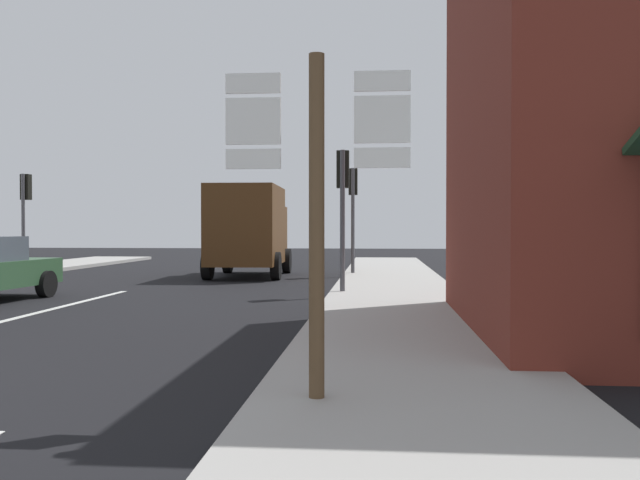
# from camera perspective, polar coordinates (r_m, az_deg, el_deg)

# --- Properties ---
(ground_plane) EXTENTS (80.00, 80.00, 0.00)m
(ground_plane) POSITION_cam_1_polar(r_m,az_deg,el_deg) (16.56, -18.71, -4.79)
(ground_plane) COLOR black
(sidewalk_right) EXTENTS (3.12, 44.00, 0.14)m
(sidewalk_right) POSITION_cam_1_polar(r_m,az_deg,el_deg) (13.19, 6.69, -5.90)
(sidewalk_right) COLOR #9E9B96
(sidewalk_right) RESTS_ON ground
(delivery_truck) EXTENTS (2.62, 5.07, 3.05)m
(delivery_truck) POSITION_cam_1_polar(r_m,az_deg,el_deg) (23.11, -6.03, 0.98)
(delivery_truck) COLOR #4C2D14
(delivery_truck) RESTS_ON ground
(route_sign_post) EXTENTS (1.66, 0.14, 3.20)m
(route_sign_post) POSITION_cam_1_polar(r_m,az_deg,el_deg) (6.02, -0.27, 3.45)
(route_sign_post) COLOR brown
(route_sign_post) RESTS_ON ground
(traffic_light_far_left) EXTENTS (0.30, 0.49, 3.56)m
(traffic_light_far_left) POSITION_cam_1_polar(r_m,az_deg,el_deg) (25.92, -23.64, 3.08)
(traffic_light_far_left) COLOR #47474C
(traffic_light_far_left) RESTS_ON ground
(traffic_light_near_right) EXTENTS (0.30, 0.49, 3.53)m
(traffic_light_near_right) POSITION_cam_1_polar(r_m,az_deg,el_deg) (16.40, 1.94, 4.37)
(traffic_light_near_right) COLOR #47474C
(traffic_light_near_right) RESTS_ON ground
(traffic_light_far_right) EXTENTS (0.30, 0.49, 3.70)m
(traffic_light_far_right) POSITION_cam_1_polar(r_m,az_deg,el_deg) (23.12, 2.81, 3.68)
(traffic_light_far_right) COLOR #47474C
(traffic_light_far_right) RESTS_ON ground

